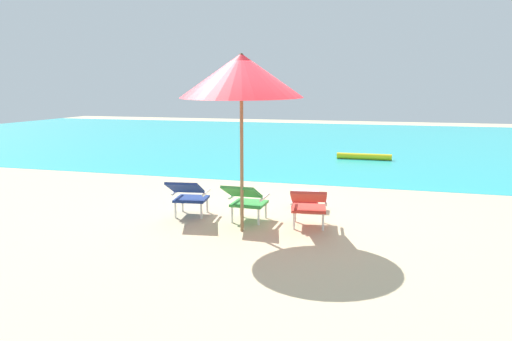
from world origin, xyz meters
TOP-DOWN VIEW (x-y plane):
  - ground_plane at (0.00, 4.00)m, footprint 40.00×40.00m
  - ocean_band at (0.00, 12.33)m, footprint 40.00×18.00m
  - swim_buoy at (1.41, 7.44)m, footprint 1.60×0.18m
  - lounge_chair_left at (-1.00, 0.10)m, footprint 0.66×0.94m
  - lounge_chair_center at (0.00, 0.05)m, footprint 0.56×0.88m
  - lounge_chair_right at (1.01, 0.00)m, footprint 0.66×0.94m
  - beach_umbrella_center at (0.07, -0.37)m, footprint 1.98×1.99m
  - cooler_box at (0.75, 1.21)m, footprint 0.49×0.35m

SIDE VIEW (x-z plane):
  - ground_plane at x=0.00m, z-range 0.00..0.00m
  - ocean_band at x=0.00m, z-range 0.00..0.01m
  - swim_buoy at x=1.41m, z-range 0.01..0.19m
  - cooler_box at x=0.75m, z-range 0.00..0.32m
  - lounge_chair_left at x=-1.00m, z-range 0.06..0.75m
  - lounge_chair_center at x=0.00m, z-range 0.06..0.75m
  - lounge_chair_right at x=1.01m, z-range 0.06..0.75m
  - beach_umbrella_center at x=0.07m, z-range 0.98..3.61m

